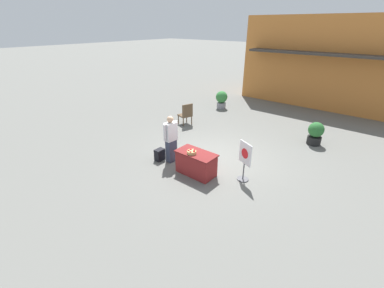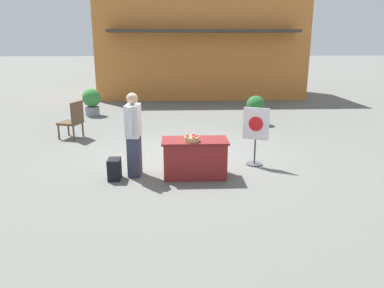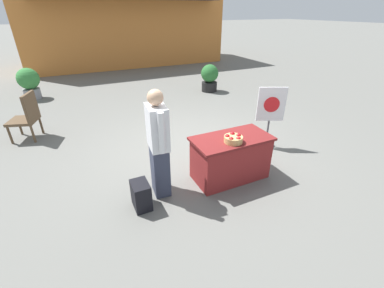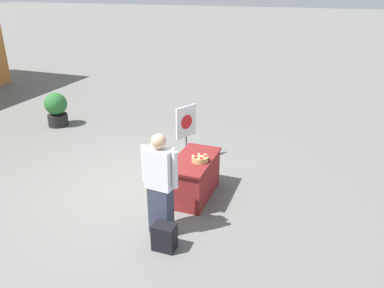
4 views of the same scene
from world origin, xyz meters
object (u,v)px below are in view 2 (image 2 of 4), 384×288
at_px(potted_plant_near_right, 256,109).
at_px(person_visitor, 134,134).
at_px(apple_basket, 192,139).
at_px(backpack, 114,169).
at_px(poster_board, 256,134).
at_px(potted_plant_near_left, 92,101).
at_px(display_table, 195,158).
at_px(patio_chair, 73,119).

bearing_deg(potted_plant_near_right, person_visitor, -126.33).
distance_m(apple_basket, backpack, 1.64).
height_order(apple_basket, backpack, apple_basket).
bearing_deg(potted_plant_near_right, poster_board, -102.13).
bearing_deg(poster_board, potted_plant_near_left, -115.68).
xyz_separation_m(display_table, apple_basket, (-0.07, -0.14, 0.44)).
height_order(person_visitor, backpack, person_visitor).
relative_size(apple_basket, backpack, 0.70).
distance_m(apple_basket, poster_board, 1.64).
bearing_deg(person_visitor, patio_chair, 128.16).
relative_size(display_table, patio_chair, 1.26).
bearing_deg(backpack, display_table, 3.65).
height_order(apple_basket, patio_chair, patio_chair).
xyz_separation_m(poster_board, potted_plant_near_right, (0.90, 4.17, -0.20)).
distance_m(display_table, backpack, 1.61).
bearing_deg(potted_plant_near_left, apple_basket, -63.54).
bearing_deg(person_visitor, poster_board, 17.40).
distance_m(person_visitor, potted_plant_near_left, 6.82).
xyz_separation_m(display_table, potted_plant_near_right, (2.26, 4.83, 0.11)).
height_order(apple_basket, person_visitor, person_visitor).
relative_size(potted_plant_near_right, potted_plant_near_left, 0.95).
distance_m(person_visitor, patio_chair, 3.71).
xyz_separation_m(person_visitor, potted_plant_near_left, (-2.19, 6.45, -0.32)).
distance_m(poster_board, potted_plant_near_left, 7.59).
relative_size(apple_basket, patio_chair, 0.28).
bearing_deg(backpack, apple_basket, -1.45).
xyz_separation_m(apple_basket, person_visitor, (-1.14, 0.26, 0.04)).
xyz_separation_m(display_table, person_visitor, (-1.21, 0.12, 0.48)).
relative_size(backpack, poster_board, 0.33).
height_order(backpack, patio_chair, patio_chair).
relative_size(poster_board, patio_chair, 1.22).
bearing_deg(patio_chair, person_visitor, 140.62).
height_order(display_table, potted_plant_near_left, potted_plant_near_left).
distance_m(person_visitor, backpack, 0.79).
distance_m(apple_basket, potted_plant_near_left, 7.49).
distance_m(display_table, potted_plant_near_left, 7.40).
relative_size(patio_chair, potted_plant_near_left, 1.06).
distance_m(display_table, patio_chair, 4.55).
height_order(display_table, person_visitor, person_visitor).
bearing_deg(potted_plant_near_left, poster_board, -51.08).
distance_m(backpack, potted_plant_near_left, 6.91).
bearing_deg(poster_board, patio_chair, -93.87).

